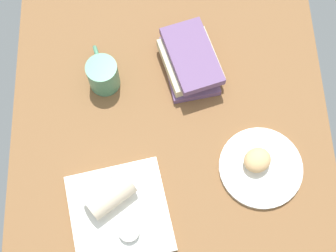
{
  "coord_description": "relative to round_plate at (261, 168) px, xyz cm",
  "views": [
    {
      "loc": [
        52.74,
        -2.61,
        129.77
      ],
      "look_at": [
        7.21,
        -0.81,
        7.0
      ],
      "focal_mm": 50.75,
      "sensor_mm": 36.0,
      "label": 1
    }
  ],
  "objects": [
    {
      "name": "sauce_cup",
      "position": [
        16.0,
        -35.92,
        2.07
      ],
      "size": [
        5.46,
        5.46,
        2.17
      ],
      "color": "silver",
      "rests_on": "square_plate"
    },
    {
      "name": "scone_pastry",
      "position": [
        -1.23,
        -1.35,
        3.26
      ],
      "size": [
        9.36,
        9.71,
        5.11
      ],
      "primitive_type": "ellipsoid",
      "rotation": [
        0.0,
        0.0,
        5.18
      ],
      "color": "#DEAF75",
      "rests_on": "round_plate"
    },
    {
      "name": "breakfast_wrap",
      "position": [
        6.83,
        -40.59,
        4.41
      ],
      "size": [
        13.04,
        14.31,
        7.03
      ],
      "primitive_type": "cylinder",
      "rotation": [
        1.57,
        0.0,
        0.62
      ],
      "color": "beige",
      "rests_on": "square_plate"
    },
    {
      "name": "square_plate",
      "position": [
        10.9,
        -38.51,
        0.1
      ],
      "size": [
        29.71,
        29.71,
        1.6
      ],
      "primitive_type": "cube",
      "rotation": [
        0.0,
        0.0,
        0.19
      ],
      "color": "white",
      "rests_on": "dining_table"
    },
    {
      "name": "coffee_mug",
      "position": [
        -27.95,
        -42.69,
        4.34
      ],
      "size": [
        13.83,
        8.83,
        9.86
      ],
      "color": "#4C8C6B",
      "rests_on": "dining_table"
    },
    {
      "name": "dining_table",
      "position": [
        -19.45,
        -23.99,
        -2.7
      ],
      "size": [
        110.0,
        90.0,
        4.0
      ],
      "primitive_type": "cube",
      "color": "brown",
      "rests_on": "ground"
    },
    {
      "name": "book_stack",
      "position": [
        -31.53,
        -17.53,
        3.41
      ],
      "size": [
        24.04,
        19.04,
        8.42
      ],
      "color": "#6B4C7A",
      "rests_on": "dining_table"
    },
    {
      "name": "round_plate",
      "position": [
        0.0,
        0.0,
        0.0
      ],
      "size": [
        22.81,
        22.81,
        1.4
      ],
      "primitive_type": "cylinder",
      "color": "white",
      "rests_on": "dining_table"
    }
  ]
}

